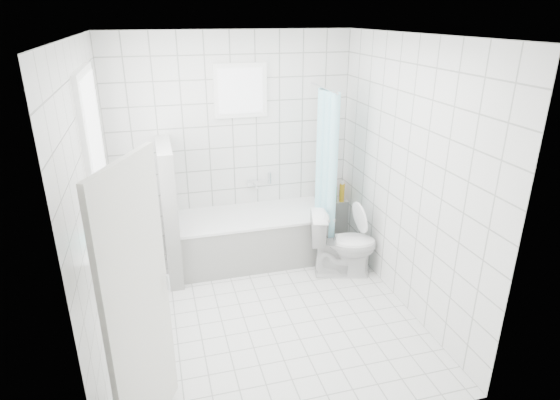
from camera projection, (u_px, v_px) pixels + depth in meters
name	position (u px, v px, depth m)	size (l,w,h in m)	color
ground	(265.00, 314.00, 4.61)	(3.00, 3.00, 0.00)	white
ceiling	(261.00, 35.00, 3.64)	(3.00, 3.00, 0.00)	white
wall_back	(233.00, 147.00, 5.47)	(2.80, 0.02, 2.60)	white
wall_front	(322.00, 277.00, 2.78)	(2.80, 0.02, 2.60)	white
wall_left	(95.00, 207.00, 3.78)	(0.02, 3.00, 2.60)	white
wall_right	(406.00, 177.00, 4.47)	(0.02, 3.00, 2.60)	white
window_left	(99.00, 161.00, 3.95)	(0.01, 0.90, 1.40)	white
window_back	(241.00, 91.00, 5.21)	(0.50, 0.01, 0.50)	white
window_sill	(116.00, 238.00, 4.24)	(0.18, 1.02, 0.08)	white
door	(140.00, 311.00, 2.97)	(0.04, 0.80, 2.00)	silver
bathtub	(254.00, 237.00, 5.54)	(1.75, 0.77, 0.58)	white
partition_wall	(169.00, 211.00, 5.09)	(0.15, 0.85, 1.50)	white
tiled_ledge	(336.00, 219.00, 6.06)	(0.40, 0.24, 0.55)	white
toilet	(343.00, 244.00, 5.20)	(0.41, 0.72, 0.74)	white
curtain_rod	(324.00, 88.00, 5.08)	(0.02, 0.02, 0.80)	silver
shower_curtain	(325.00, 170.00, 5.30)	(0.14, 0.48, 1.78)	#56E7FF
tub_faucet	(255.00, 183.00, 5.66)	(0.18, 0.06, 0.06)	silver
sill_bottles	(115.00, 224.00, 4.21)	(0.16, 0.60, 0.21)	silver
ledge_bottles	(336.00, 193.00, 5.87)	(0.17, 0.17, 0.24)	#1AA053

